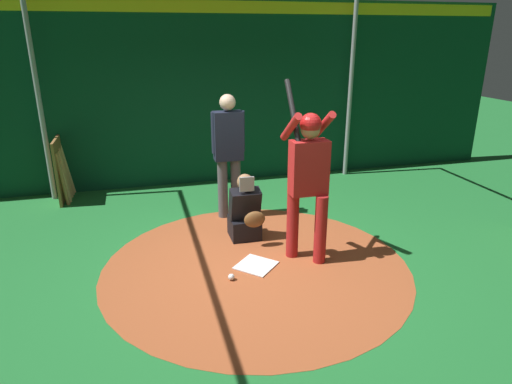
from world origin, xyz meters
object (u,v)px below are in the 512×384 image
at_px(umpire, 228,149).
at_px(bat_rack, 63,168).
at_px(baseball_0, 231,277).
at_px(home_plate, 256,265).
at_px(batter, 308,173).
at_px(catcher, 245,214).

bearing_deg(umpire, bat_rack, -122.71).
bearing_deg(baseball_0, home_plate, 124.32).
relative_size(home_plate, batter, 0.20).
distance_m(home_plate, batter, 1.27).
relative_size(bat_rack, baseball_0, 15.95).
bearing_deg(baseball_0, catcher, 157.76).
relative_size(home_plate, umpire, 0.23).
bearing_deg(batter, baseball_0, -74.30).
distance_m(catcher, bat_rack, 3.57).
bearing_deg(catcher, baseball_0, -22.24).
height_order(umpire, bat_rack, umpire).
xyz_separation_m(umpire, baseball_0, (1.87, -0.38, -1.01)).
xyz_separation_m(umpire, bat_rack, (-1.63, -2.54, -0.56)).
height_order(batter, baseball_0, batter).
distance_m(home_plate, catcher, 0.87).
height_order(home_plate, batter, batter).
bearing_deg(bat_rack, catcher, 46.29).
distance_m(batter, umpire, 1.71).
xyz_separation_m(batter, bat_rack, (-3.22, -3.15, -0.62)).
bearing_deg(home_plate, batter, 93.25).
relative_size(batter, bat_rack, 1.82).
height_order(home_plate, bat_rack, bat_rack).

